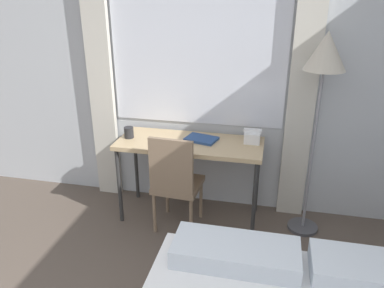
{
  "coord_description": "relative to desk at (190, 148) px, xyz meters",
  "views": [
    {
      "loc": [
        0.65,
        -0.64,
        2.06
      ],
      "look_at": [
        0.08,
        1.99,
        0.93
      ],
      "focal_mm": 35.0,
      "sensor_mm": 36.0,
      "label": 1
    }
  ],
  "objects": [
    {
      "name": "telephone",
      "position": [
        0.55,
        0.12,
        0.12
      ],
      "size": [
        0.16,
        0.17,
        0.12
      ],
      "color": "white",
      "rests_on": "desk"
    },
    {
      "name": "mug",
      "position": [
        -0.57,
        -0.02,
        0.12
      ],
      "size": [
        0.09,
        0.09,
        0.1
      ],
      "color": "#262628",
      "rests_on": "desk"
    },
    {
      "name": "standing_lamp",
      "position": [
        1.06,
        0.01,
        0.78
      ],
      "size": [
        0.33,
        0.33,
        1.76
      ],
      "color": "#4C4C51",
      "rests_on": "ground_plane"
    },
    {
      "name": "wall_back_with_window",
      "position": [
        0.03,
        0.34,
        0.64
      ],
      "size": [
        5.28,
        0.13,
        2.7
      ],
      "color": "silver",
      "rests_on": "ground_plane"
    },
    {
      "name": "desk",
      "position": [
        0.0,
        0.0,
        0.0
      ],
      "size": [
        1.31,
        0.53,
        0.78
      ],
      "color": "tan",
      "rests_on": "ground_plane"
    },
    {
      "name": "desk_chair",
      "position": [
        -0.08,
        -0.24,
        -0.2
      ],
      "size": [
        0.42,
        0.42,
        0.93
      ],
      "rotation": [
        0.0,
        0.0,
        -0.06
      ],
      "color": "#8C7259",
      "rests_on": "ground_plane"
    },
    {
      "name": "book",
      "position": [
        0.1,
        0.06,
        0.08
      ],
      "size": [
        0.31,
        0.25,
        0.02
      ],
      "rotation": [
        0.0,
        0.0,
        -0.25
      ],
      "color": "navy",
      "rests_on": "desk"
    }
  ]
}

